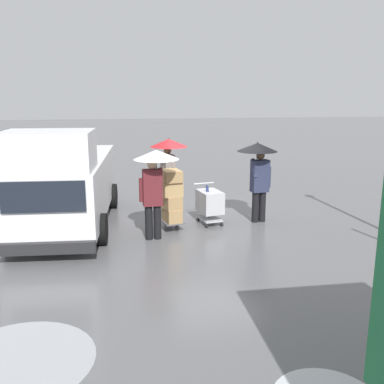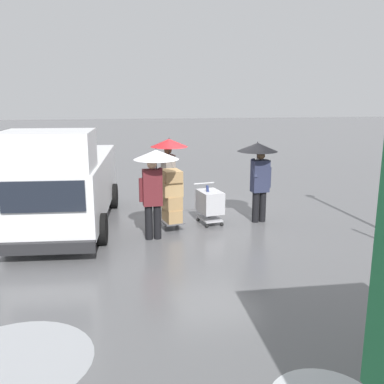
{
  "view_description": "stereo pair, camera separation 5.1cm",
  "coord_description": "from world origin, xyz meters",
  "px_view_note": "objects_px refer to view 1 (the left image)",
  "views": [
    {
      "loc": [
        2.3,
        11.15,
        3.4
      ],
      "look_at": [
        0.79,
        1.08,
        1.05
      ],
      "focal_mm": 40.98,
      "sensor_mm": 36.0,
      "label": 1
    },
    {
      "loc": [
        2.24,
        11.16,
        3.4
      ],
      "look_at": [
        0.79,
        1.08,
        1.05
      ],
      "focal_mm": 40.98,
      "sensor_mm": 36.0,
      "label": 2
    }
  ],
  "objects_px": {
    "hand_dolly_boxes": "(172,196)",
    "pedestrian_black_side": "(258,163)",
    "pedestrian_pink_side": "(168,157)",
    "cargo_van_parked_right": "(66,182)",
    "pedestrian_white_side": "(155,173)",
    "shopping_cart_vendor": "(210,203)"
  },
  "relations": [
    {
      "from": "pedestrian_black_side",
      "to": "cargo_van_parked_right",
      "type": "bearing_deg",
      "value": -2.33
    },
    {
      "from": "cargo_van_parked_right",
      "to": "pedestrian_black_side",
      "type": "distance_m",
      "value": 4.92
    },
    {
      "from": "pedestrian_black_side",
      "to": "pedestrian_white_side",
      "type": "relative_size",
      "value": 1.0
    },
    {
      "from": "cargo_van_parked_right",
      "to": "shopping_cart_vendor",
      "type": "height_order",
      "value": "cargo_van_parked_right"
    },
    {
      "from": "hand_dolly_boxes",
      "to": "pedestrian_white_side",
      "type": "bearing_deg",
      "value": 53.73
    },
    {
      "from": "pedestrian_pink_side",
      "to": "pedestrian_black_side",
      "type": "xyz_separation_m",
      "value": [
        -2.22,
        1.3,
        -0.01
      ]
    },
    {
      "from": "cargo_van_parked_right",
      "to": "pedestrian_black_side",
      "type": "xyz_separation_m",
      "value": [
        -4.9,
        0.2,
        0.39
      ]
    },
    {
      "from": "shopping_cart_vendor",
      "to": "pedestrian_pink_side",
      "type": "xyz_separation_m",
      "value": [
        0.94,
        -1.3,
        1.02
      ]
    },
    {
      "from": "shopping_cart_vendor",
      "to": "hand_dolly_boxes",
      "type": "distance_m",
      "value": 1.14
    },
    {
      "from": "hand_dolly_boxes",
      "to": "pedestrian_black_side",
      "type": "height_order",
      "value": "pedestrian_black_side"
    },
    {
      "from": "hand_dolly_boxes",
      "to": "pedestrian_black_side",
      "type": "distance_m",
      "value": 2.44
    },
    {
      "from": "hand_dolly_boxes",
      "to": "pedestrian_black_side",
      "type": "bearing_deg",
      "value": -170.66
    },
    {
      "from": "hand_dolly_boxes",
      "to": "pedestrian_pink_side",
      "type": "distance_m",
      "value": 1.83
    },
    {
      "from": "pedestrian_pink_side",
      "to": "pedestrian_white_side",
      "type": "xyz_separation_m",
      "value": [
        0.53,
        2.29,
        0.0
      ]
    },
    {
      "from": "hand_dolly_boxes",
      "to": "shopping_cart_vendor",
      "type": "bearing_deg",
      "value": -159.92
    },
    {
      "from": "cargo_van_parked_right",
      "to": "pedestrian_pink_side",
      "type": "bearing_deg",
      "value": -157.74
    },
    {
      "from": "shopping_cart_vendor",
      "to": "pedestrian_pink_side",
      "type": "height_order",
      "value": "pedestrian_pink_side"
    },
    {
      "from": "hand_dolly_boxes",
      "to": "pedestrian_white_side",
      "type": "relative_size",
      "value": 0.71
    },
    {
      "from": "pedestrian_black_side",
      "to": "hand_dolly_boxes",
      "type": "bearing_deg",
      "value": 9.34
    },
    {
      "from": "cargo_van_parked_right",
      "to": "pedestrian_pink_side",
      "type": "height_order",
      "value": "cargo_van_parked_right"
    },
    {
      "from": "pedestrian_pink_side",
      "to": "pedestrian_white_side",
      "type": "bearing_deg",
      "value": 76.86
    },
    {
      "from": "shopping_cart_vendor",
      "to": "pedestrian_black_side",
      "type": "xyz_separation_m",
      "value": [
        -1.27,
        -0.0,
        1.0
      ]
    }
  ]
}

